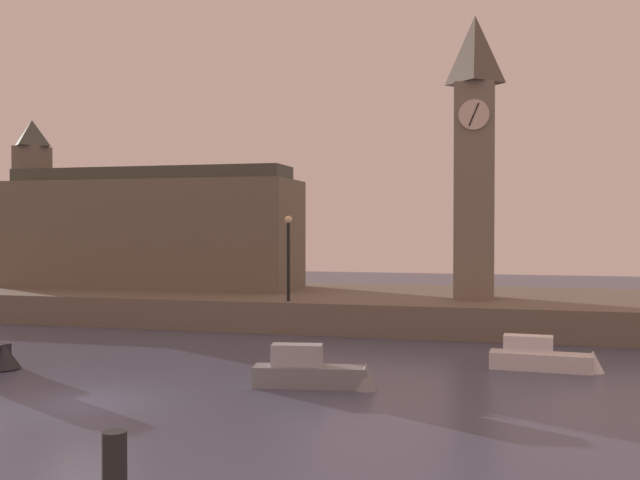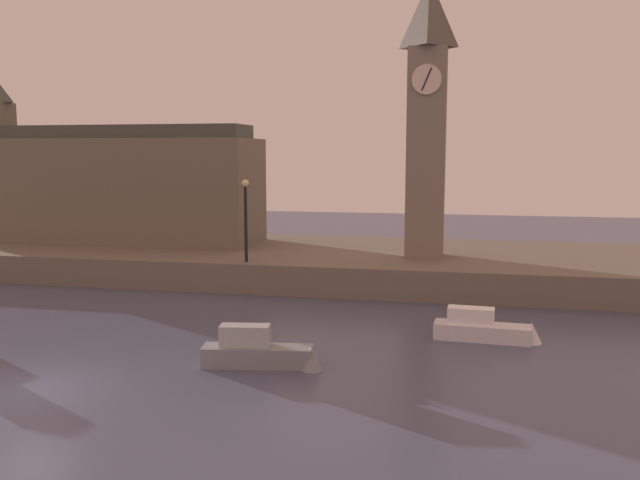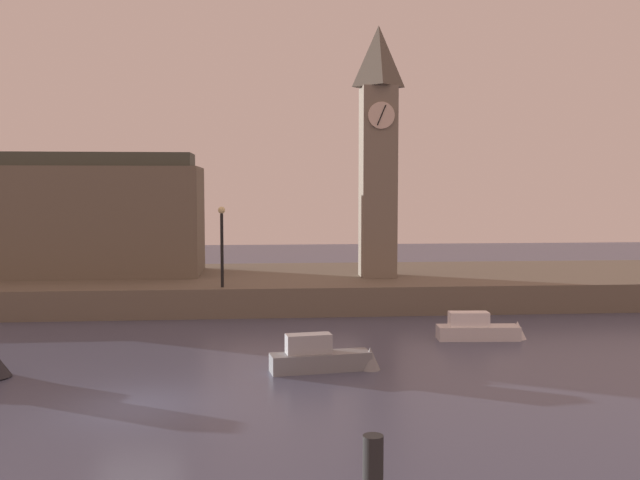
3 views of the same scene
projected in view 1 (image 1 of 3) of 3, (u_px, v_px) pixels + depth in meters
The scene contains 7 objects.
ground_plane at pixel (83, 403), 20.92m from camera, with size 120.00×120.00×0.00m, color #474C66.
far_embankment at pixel (285, 304), 40.28m from camera, with size 70.00×12.00×1.50m, color #6B6051.
clock_tower at pixel (475, 152), 36.12m from camera, with size 2.13×2.18×14.10m.
parliament_hall at pixel (144, 229), 43.22m from camera, with size 17.85×5.36×10.21m.
streetlamp at pixel (288, 248), 34.76m from camera, with size 0.36×0.36×4.11m.
boat_cruiser_grey at pixel (317, 372), 22.96m from camera, with size 4.13×1.45×1.43m.
boat_ferry_white at pixel (548, 358), 25.66m from camera, with size 4.01×1.22×1.32m.
Camera 1 is at (11.78, -18.49, 5.13)m, focal length 40.68 mm.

